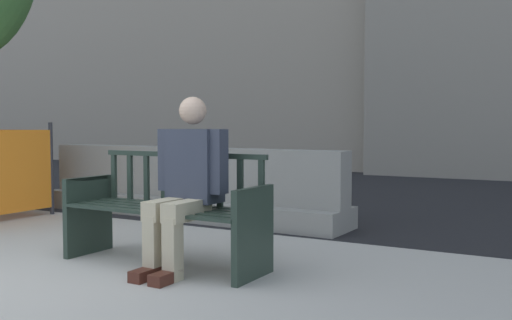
% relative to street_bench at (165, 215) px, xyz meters
% --- Properties ---
extents(street_asphalt, '(120.00, 12.00, 0.01)m').
position_rel_street_bench_xyz_m(street_asphalt, '(-0.72, 7.51, -0.39)').
color(street_asphalt, black).
rests_on(street_asphalt, ground).
extents(street_bench, '(1.70, 0.56, 0.88)m').
position_rel_street_bench_xyz_m(street_bench, '(0.00, 0.00, 0.00)').
color(street_bench, '#28382D').
rests_on(street_bench, ground).
extents(seated_person, '(0.58, 0.73, 1.31)m').
position_rel_street_bench_xyz_m(seated_person, '(0.26, -0.06, 0.29)').
color(seated_person, '#383D4C').
rests_on(seated_person, ground).
extents(jersey_barrier_centre, '(2.02, 0.74, 0.84)m').
position_rel_street_bench_xyz_m(jersey_barrier_centre, '(-0.19, 1.93, -0.06)').
color(jersey_barrier_centre, gray).
rests_on(jersey_barrier_centre, ground).
extents(jersey_barrier_left, '(2.01, 0.72, 0.84)m').
position_rel_street_bench_xyz_m(jersey_barrier_left, '(-2.29, 2.06, -0.06)').
color(jersey_barrier_left, gray).
rests_on(jersey_barrier_left, ground).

